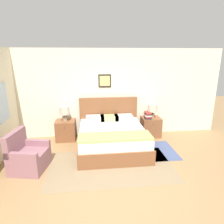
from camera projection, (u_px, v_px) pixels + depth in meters
The scene contains 15 objects.
ground_plane at pixel (112, 191), 3.67m from camera, with size 16.00×16.00×0.00m, color #99754C.
wall_back at pixel (102, 93), 5.96m from camera, with size 7.30×0.09×2.60m.
area_rug_main at pixel (111, 166), 4.48m from camera, with size 2.74×1.58×0.01m.
area_rug_bedside at pixel (159, 150), 5.22m from camera, with size 0.81×1.12×0.01m.
bed at pixel (112, 137), 5.27m from camera, with size 1.73×1.95×1.20m.
armchair at pixel (28, 157), 4.31m from camera, with size 0.81×0.85×0.86m.
nightstand_near_window at pixel (66, 130), 5.81m from camera, with size 0.55×0.51×0.59m.
nightstand_by_door at pixel (151, 127), 6.09m from camera, with size 0.55×0.51×0.59m.
table_lamp_near_window at pixel (64, 111), 5.63m from camera, with size 0.28×0.28×0.43m.
table_lamp_by_door at pixel (153, 109), 5.91m from camera, with size 0.28×0.28×0.43m.
book_thick_bottom at pixel (148, 118), 5.95m from camera, with size 0.23×0.27×0.03m.
book_hardcover_middle at pixel (148, 117), 5.94m from camera, with size 0.21×0.25×0.04m.
book_novel_upper at pixel (148, 115), 5.92m from camera, with size 0.21×0.26×0.04m.
book_slim_near_top at pixel (148, 114), 5.91m from camera, with size 0.19×0.22×0.04m.
book_paperback_top at pixel (148, 113), 5.90m from camera, with size 0.16×0.28×0.04m.
Camera 1 is at (-0.36, -3.11, 2.41)m, focal length 32.00 mm.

